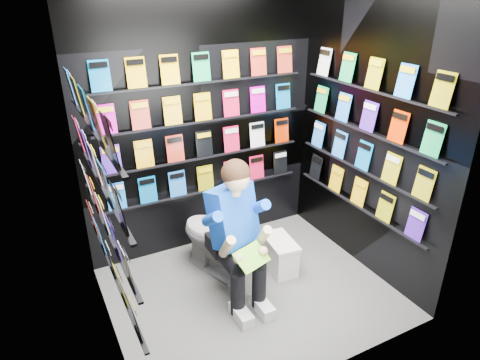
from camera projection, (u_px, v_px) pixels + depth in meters
floor at (250, 292)px, 3.88m from camera, size 2.40×2.40×0.00m
wall_back at (202, 125)px, 4.14m from camera, size 2.40×0.04×2.60m
wall_front at (334, 215)px, 2.53m from camera, size 2.40×0.04×2.60m
wall_left at (94, 191)px, 2.83m from camera, size 0.04×2.00×2.60m
wall_right at (369, 136)px, 3.84m from camera, size 0.04×2.00×2.60m
comics_back at (203, 126)px, 4.11m from camera, size 2.10×0.06×1.37m
comics_left at (98, 189)px, 2.84m from camera, size 0.06×1.70×1.37m
comics_right at (366, 136)px, 3.82m from camera, size 0.06×1.70×1.37m
toilet at (214, 236)px, 4.06m from camera, size 0.62×0.84×0.73m
longbox at (280, 256)px, 4.14m from camera, size 0.26×0.42×0.30m
longbox_lid at (280, 242)px, 4.07m from camera, size 0.28×0.44×0.03m
reader at (232, 216)px, 3.58m from camera, size 0.73×0.89×1.42m
held_comic at (252, 257)px, 3.38m from camera, size 0.32×0.24×0.12m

